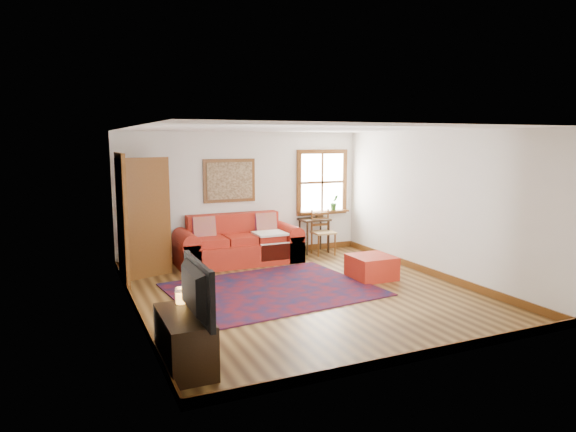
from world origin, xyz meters
name	(u,v)px	position (x,y,z in m)	size (l,w,h in m)	color
ground	(303,293)	(0.00, 0.00, 0.00)	(5.50, 5.50, 0.00)	#3E2610
room_envelope	(303,186)	(0.00, 0.02, 1.65)	(5.04, 5.54, 2.52)	silver
window	(324,189)	(1.78, 2.70, 1.31)	(1.18, 0.20, 1.38)	white
doorway	(137,217)	(-2.21, 1.78, 1.07)	(0.89, 1.08, 2.14)	black
framed_artwork	(230,181)	(-0.30, 2.71, 1.55)	(1.05, 0.07, 0.85)	brown
persian_rug	(272,289)	(-0.38, 0.32, 0.01)	(3.02, 2.41, 0.02)	#530B12
red_leather_sofa	(238,247)	(-0.28, 2.29, 0.31)	(2.35, 0.97, 0.92)	#B02616
red_ottoman	(372,267)	(1.43, 0.28, 0.20)	(0.69, 0.69, 0.39)	#B02616
side_table	(314,224)	(1.47, 2.52, 0.59)	(0.60, 0.45, 0.72)	black
ladder_back_chair	(322,230)	(1.55, 2.30, 0.50)	(0.45, 0.43, 0.92)	tan
media_cabinet	(185,340)	(-2.26, -1.85, 0.28)	(0.46, 1.02, 0.56)	black
television	(188,290)	(-2.24, -2.00, 0.86)	(1.03, 0.14, 0.59)	black
candle_hurricane	(181,296)	(-2.21, -1.49, 0.64)	(0.12, 0.12, 0.18)	silver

